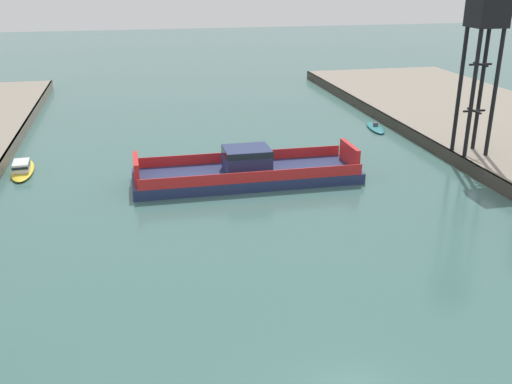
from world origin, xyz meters
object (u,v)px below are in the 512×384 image
object	(u,v)px
chain_ferry	(247,171)
crane_tower	(485,32)
moored_boat_near_left	(375,127)
moored_boat_near_right	(22,168)

from	to	relation	value
chain_ferry	crane_tower	size ratio (longest dim) A/B	1.41
moored_boat_near_left	crane_tower	distance (m)	22.61
chain_ferry	moored_boat_near_left	size ratio (longest dim) A/B	3.57
chain_ferry	crane_tower	distance (m)	28.73
chain_ferry	moored_boat_near_right	world-z (taller)	chain_ferry
moored_boat_near_right	moored_boat_near_left	bearing A→B (deg)	11.62
chain_ferry	moored_boat_near_right	bearing A→B (deg)	161.63
crane_tower	moored_boat_near_right	bearing A→B (deg)	170.93
crane_tower	chain_ferry	bearing A→B (deg)	179.94
moored_boat_near_left	moored_boat_near_right	distance (m)	45.88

